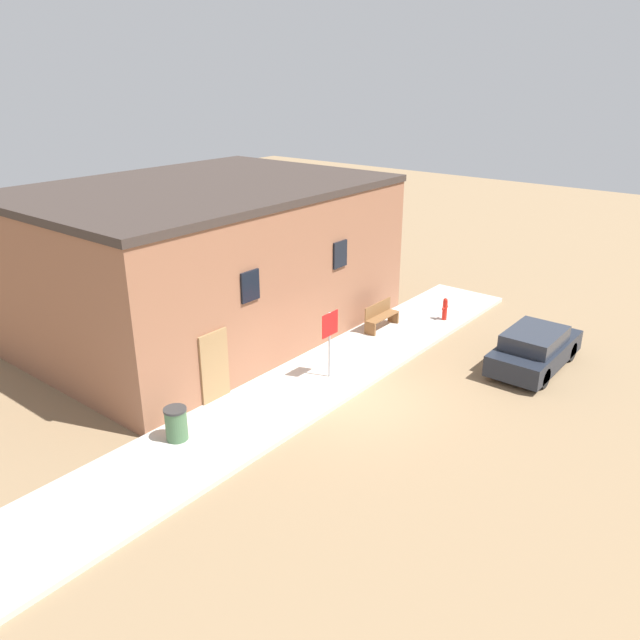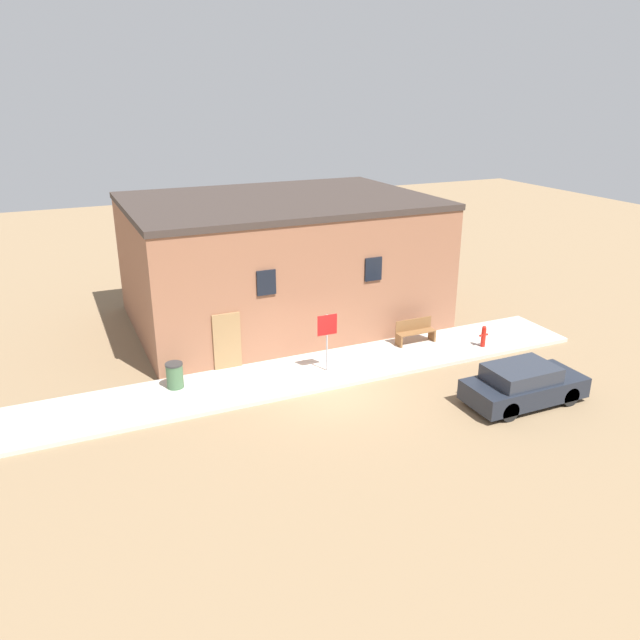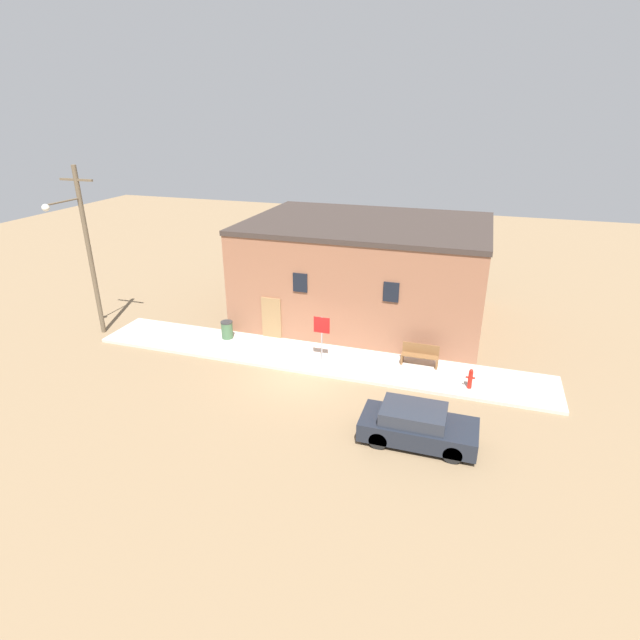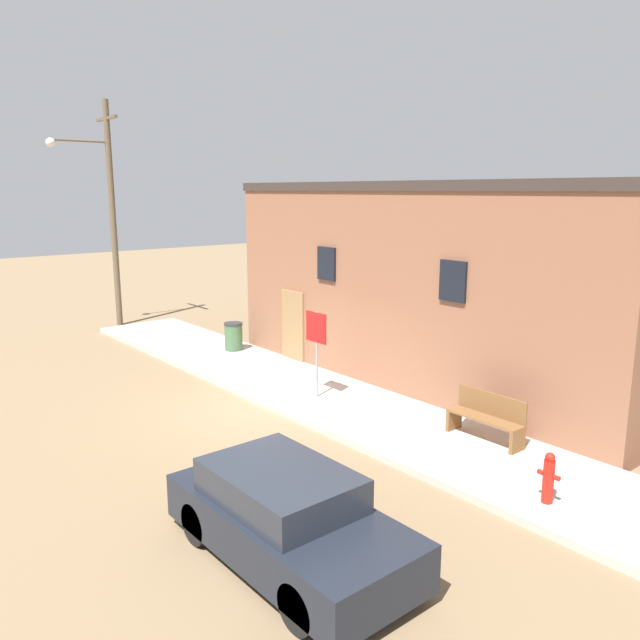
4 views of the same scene
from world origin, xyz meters
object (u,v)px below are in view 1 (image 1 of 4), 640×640
object	(u,v)px
parked_car	(535,349)
trash_bin	(176,424)
stop_sign	(330,332)
bench	(381,316)
fire_hydrant	(445,309)

from	to	relation	value
parked_car	trash_bin	bearing A→B (deg)	151.76
stop_sign	bench	size ratio (longest dim) A/B	1.31
fire_hydrant	bench	world-z (taller)	bench
fire_hydrant	parked_car	size ratio (longest dim) A/B	0.22
trash_bin	bench	bearing A→B (deg)	0.47
trash_bin	parked_car	bearing A→B (deg)	-28.24
fire_hydrant	stop_sign	world-z (taller)	stop_sign
stop_sign	trash_bin	world-z (taller)	stop_sign
fire_hydrant	parked_car	xyz separation A→B (m)	(-1.59, -4.03, 0.06)
bench	stop_sign	bearing A→B (deg)	-167.30
stop_sign	fire_hydrant	bearing A→B (deg)	-4.16
trash_bin	parked_car	world-z (taller)	parked_car
stop_sign	parked_car	distance (m)	6.69
fire_hydrant	bench	size ratio (longest dim) A/B	0.53
fire_hydrant	trash_bin	bearing A→B (deg)	173.39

